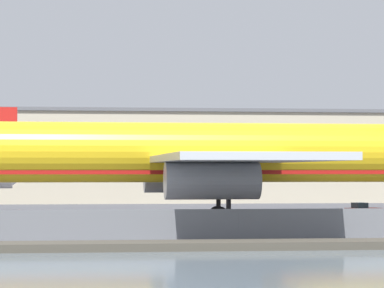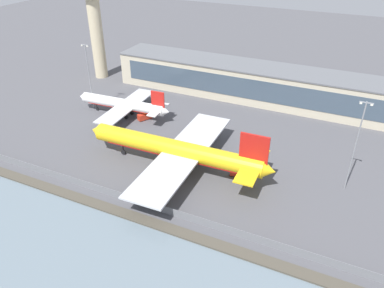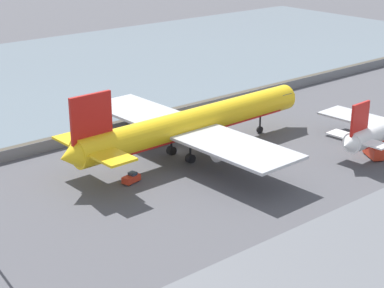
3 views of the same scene
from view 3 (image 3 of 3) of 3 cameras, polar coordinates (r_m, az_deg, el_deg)
ground_plane at (r=123.28m, az=-1.34°, el=-0.66°), size 500.00×500.00×0.00m
waterfront_lagoon at (r=181.78m, az=-15.52°, el=5.51°), size 320.00×98.00×0.01m
shoreline_seawall at (r=138.90m, az=-6.63°, el=1.76°), size 320.00×3.00×0.50m
perimeter_fence at (r=135.06m, az=-5.59°, el=1.65°), size 280.00×0.10×2.26m
cargo_jet_yellow at (r=119.54m, az=-0.04°, el=1.79°), size 57.69×49.56×16.09m
baggage_tug at (r=109.64m, az=-5.41°, el=-3.05°), size 3.48×2.30×1.80m
ops_van at (r=124.57m, az=15.86°, el=-0.61°), size 4.47×5.54×2.48m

